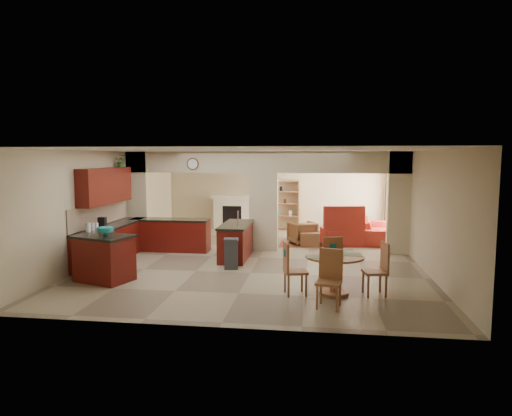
# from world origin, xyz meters

# --- Properties ---
(floor) EXTENTS (10.00, 10.00, 0.00)m
(floor) POSITION_xyz_m (0.00, 0.00, 0.00)
(floor) COLOR gray
(floor) RESTS_ON ground
(ceiling) EXTENTS (10.00, 10.00, 0.00)m
(ceiling) POSITION_xyz_m (0.00, 0.00, 2.80)
(ceiling) COLOR white
(ceiling) RESTS_ON wall_back
(wall_back) EXTENTS (8.00, 0.00, 8.00)m
(wall_back) POSITION_xyz_m (0.00, 5.00, 1.40)
(wall_back) COLOR #C8B692
(wall_back) RESTS_ON floor
(wall_front) EXTENTS (8.00, 0.00, 8.00)m
(wall_front) POSITION_xyz_m (0.00, -5.00, 1.40)
(wall_front) COLOR #C8B692
(wall_front) RESTS_ON floor
(wall_left) EXTENTS (0.00, 10.00, 10.00)m
(wall_left) POSITION_xyz_m (-4.00, 0.00, 1.40)
(wall_left) COLOR #C8B692
(wall_left) RESTS_ON floor
(wall_right) EXTENTS (0.00, 10.00, 10.00)m
(wall_right) POSITION_xyz_m (4.00, 0.00, 1.40)
(wall_right) COLOR #C8B692
(wall_right) RESTS_ON floor
(partition_left_pier) EXTENTS (0.60, 0.25, 2.80)m
(partition_left_pier) POSITION_xyz_m (-3.70, 1.00, 1.40)
(partition_left_pier) COLOR #C8B692
(partition_left_pier) RESTS_ON floor
(partition_center_pier) EXTENTS (0.80, 0.25, 2.20)m
(partition_center_pier) POSITION_xyz_m (0.00, 1.00, 1.10)
(partition_center_pier) COLOR #C8B692
(partition_center_pier) RESTS_ON floor
(partition_right_pier) EXTENTS (0.60, 0.25, 2.80)m
(partition_right_pier) POSITION_xyz_m (3.70, 1.00, 1.40)
(partition_right_pier) COLOR #C8B692
(partition_right_pier) RESTS_ON floor
(partition_header) EXTENTS (8.00, 0.25, 0.60)m
(partition_header) POSITION_xyz_m (0.00, 1.00, 2.50)
(partition_header) COLOR #C8B692
(partition_header) RESTS_ON partition_center_pier
(kitchen_counter) EXTENTS (2.52, 3.29, 1.48)m
(kitchen_counter) POSITION_xyz_m (-3.26, -0.25, 0.46)
(kitchen_counter) COLOR #470D08
(kitchen_counter) RESTS_ON floor
(upper_cabinets) EXTENTS (0.35, 2.40, 0.90)m
(upper_cabinets) POSITION_xyz_m (-3.82, -0.80, 1.92)
(upper_cabinets) COLOR #470D08
(upper_cabinets) RESTS_ON wall_left
(peninsula) EXTENTS (0.70, 1.85, 0.91)m
(peninsula) POSITION_xyz_m (-0.60, -0.11, 0.46)
(peninsula) COLOR #470D08
(peninsula) RESTS_ON floor
(wall_clock) EXTENTS (0.34, 0.03, 0.34)m
(wall_clock) POSITION_xyz_m (-2.00, 0.85, 2.45)
(wall_clock) COLOR #532F1B
(wall_clock) RESTS_ON partition_header
(rug) EXTENTS (1.60, 1.30, 0.01)m
(rug) POSITION_xyz_m (1.20, 2.10, 0.01)
(rug) COLOR brown
(rug) RESTS_ON floor
(fireplace) EXTENTS (1.60, 0.35, 1.20)m
(fireplace) POSITION_xyz_m (-1.60, 4.83, 0.61)
(fireplace) COLOR white
(fireplace) RESTS_ON floor
(shelving_unit) EXTENTS (1.00, 0.32, 1.80)m
(shelving_unit) POSITION_xyz_m (0.35, 4.82, 0.90)
(shelving_unit) COLOR brown
(shelving_unit) RESTS_ON floor
(window_a) EXTENTS (0.02, 0.90, 1.90)m
(window_a) POSITION_xyz_m (3.97, 2.30, 1.20)
(window_a) COLOR white
(window_a) RESTS_ON wall_right
(window_b) EXTENTS (0.02, 0.90, 1.90)m
(window_b) POSITION_xyz_m (3.97, 4.00, 1.20)
(window_b) COLOR white
(window_b) RESTS_ON wall_right
(glazed_door) EXTENTS (0.02, 0.70, 2.10)m
(glazed_door) POSITION_xyz_m (3.97, 3.15, 1.05)
(glazed_door) COLOR white
(glazed_door) RESTS_ON wall_right
(drape_a_left) EXTENTS (0.10, 0.28, 2.30)m
(drape_a_left) POSITION_xyz_m (3.93, 1.70, 1.20)
(drape_a_left) COLOR #42221A
(drape_a_left) RESTS_ON wall_right
(drape_a_right) EXTENTS (0.10, 0.28, 2.30)m
(drape_a_right) POSITION_xyz_m (3.93, 2.90, 1.20)
(drape_a_right) COLOR #42221A
(drape_a_right) RESTS_ON wall_right
(drape_b_left) EXTENTS (0.10, 0.28, 2.30)m
(drape_b_left) POSITION_xyz_m (3.93, 3.40, 1.20)
(drape_b_left) COLOR #42221A
(drape_b_left) RESTS_ON wall_right
(drape_b_right) EXTENTS (0.10, 0.28, 2.30)m
(drape_b_right) POSITION_xyz_m (3.93, 4.60, 1.20)
(drape_b_right) COLOR #42221A
(drape_b_right) RESTS_ON wall_right
(ceiling_fan) EXTENTS (1.00, 1.00, 0.10)m
(ceiling_fan) POSITION_xyz_m (1.50, 3.00, 2.56)
(ceiling_fan) COLOR white
(ceiling_fan) RESTS_ON ceiling
(kitchen_island) EXTENTS (1.34, 1.13, 0.99)m
(kitchen_island) POSITION_xyz_m (-3.00, -2.68, 0.50)
(kitchen_island) COLOR #470D08
(kitchen_island) RESTS_ON floor
(teal_bowl) EXTENTS (0.35, 0.35, 0.17)m
(teal_bowl) POSITION_xyz_m (-2.99, -2.62, 1.07)
(teal_bowl) COLOR #137D83
(teal_bowl) RESTS_ON kitchen_island
(trash_can) EXTENTS (0.35, 0.31, 0.67)m
(trash_can) POSITION_xyz_m (-0.51, -1.28, 0.34)
(trash_can) COLOR #2F2F32
(trash_can) RESTS_ON floor
(dining_table) EXTENTS (1.12, 1.12, 0.77)m
(dining_table) POSITION_xyz_m (1.84, -3.02, 0.51)
(dining_table) COLOR brown
(dining_table) RESTS_ON floor
(fruit_bowl) EXTENTS (0.27, 0.27, 0.14)m
(fruit_bowl) POSITION_xyz_m (1.81, -3.10, 0.84)
(fruit_bowl) COLOR #78C029
(fruit_bowl) RESTS_ON dining_table
(sofa) EXTENTS (2.45, 1.08, 0.70)m
(sofa) POSITION_xyz_m (3.30, 2.94, 0.35)
(sofa) COLOR maroon
(sofa) RESTS_ON floor
(chaise) EXTENTS (1.39, 1.22, 0.49)m
(chaise) POSITION_xyz_m (2.29, 2.15, 0.24)
(chaise) COLOR maroon
(chaise) RESTS_ON floor
(armchair) EXTENTS (0.99, 1.00, 0.69)m
(armchair) POSITION_xyz_m (1.07, 2.08, 0.34)
(armchair) COLOR maroon
(armchair) RESTS_ON floor
(ottoman) EXTENTS (0.58, 0.58, 0.41)m
(ottoman) POSITION_xyz_m (1.31, 1.83, 0.20)
(ottoman) COLOR maroon
(ottoman) RESTS_ON floor
(plant) EXTENTS (0.35, 0.31, 0.34)m
(plant) POSITION_xyz_m (-3.82, 0.17, 2.54)
(plant) COLOR #154813
(plant) RESTS_ON upper_cabinets
(chair_north) EXTENTS (0.51, 0.51, 1.02)m
(chair_north) POSITION_xyz_m (1.80, -2.35, 0.55)
(chair_north) COLOR brown
(chair_north) RESTS_ON floor
(chair_east) EXTENTS (0.49, 0.49, 1.02)m
(chair_east) POSITION_xyz_m (2.69, -2.95, 0.55)
(chair_east) COLOR brown
(chair_east) RESTS_ON floor
(chair_south) EXTENTS (0.50, 0.50, 1.02)m
(chair_south) POSITION_xyz_m (1.73, -3.74, 0.55)
(chair_south) COLOR brown
(chair_south) RESTS_ON floor
(chair_west) EXTENTS (0.52, 0.52, 1.02)m
(chair_west) POSITION_xyz_m (1.01, -3.14, 0.55)
(chair_west) COLOR brown
(chair_west) RESTS_ON floor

